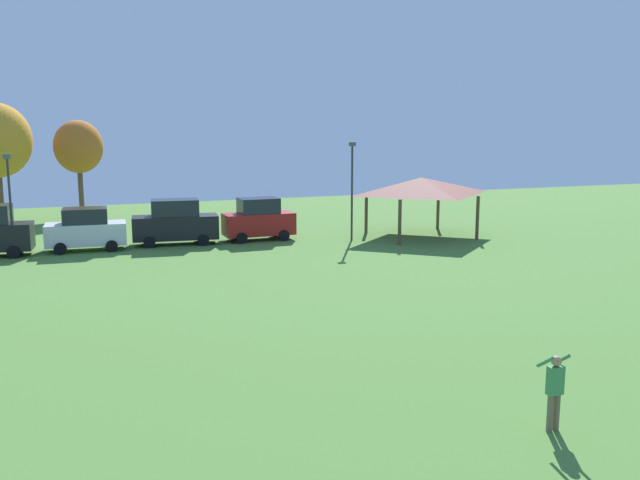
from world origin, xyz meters
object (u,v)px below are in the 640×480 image
object	(u,v)px
parked_car_rightmost_in_row	(259,220)
park_pavilion	(421,186)
person_standing_mid_field	(555,387)
treeline_tree_3	(78,147)
light_post_0	(10,199)
light_post_1	(352,185)
parked_car_third_from_left	(175,223)
parked_car_second_from_left	(86,229)

from	to	relation	value
parked_car_rightmost_in_row	park_pavilion	xyz separation A→B (m)	(9.65, -2.13, 1.86)
person_standing_mid_field	park_pavilion	size ratio (longest dim) A/B	0.27
treeline_tree_3	person_standing_mid_field	bearing A→B (deg)	-78.22
park_pavilion	light_post_0	xyz separation A→B (m)	(-22.92, 1.44, -0.04)
person_standing_mid_field	treeline_tree_3	distance (m)	42.61
person_standing_mid_field	light_post_0	bearing A→B (deg)	137.91
person_standing_mid_field	light_post_1	bearing A→B (deg)	99.06
park_pavilion	parked_car_third_from_left	bearing A→B (deg)	170.64
person_standing_mid_field	light_post_0	world-z (taller)	light_post_0
light_post_0	treeline_tree_3	size ratio (longest dim) A/B	0.75
park_pavilion	light_post_0	world-z (taller)	light_post_0
parked_car_second_from_left	park_pavilion	world-z (taller)	park_pavilion
parked_car_rightmost_in_row	light_post_1	distance (m)	5.88
parked_car_third_from_left	parked_car_rightmost_in_row	bearing A→B (deg)	3.55
park_pavilion	person_standing_mid_field	bearing A→B (deg)	-112.91
light_post_1	treeline_tree_3	world-z (taller)	treeline_tree_3
parked_car_third_from_left	treeline_tree_3	distance (m)	15.60
light_post_0	light_post_1	xyz separation A→B (m)	(18.37, -1.36, 0.24)
parked_car_third_from_left	park_pavilion	size ratio (longest dim) A/B	0.74
parked_car_second_from_left	light_post_0	distance (m)	4.13
parked_car_second_from_left	parked_car_third_from_left	bearing A→B (deg)	5.07
person_standing_mid_field	parked_car_rightmost_in_row	bearing A→B (deg)	110.74
person_standing_mid_field	treeline_tree_3	size ratio (longest dim) A/B	0.25
parked_car_third_from_left	light_post_1	distance (m)	10.41
parked_car_third_from_left	treeline_tree_3	bearing A→B (deg)	114.43
parked_car_second_from_left	park_pavilion	bearing A→B (deg)	-3.10
person_standing_mid_field	light_post_0	xyz separation A→B (m)	(-12.46, 26.18, 2.02)
park_pavilion	light_post_0	bearing A→B (deg)	176.41
parked_car_rightmost_in_row	light_post_1	bearing A→B (deg)	-22.73
park_pavilion	light_post_0	distance (m)	22.96
parked_car_third_from_left	treeline_tree_3	world-z (taller)	treeline_tree_3
parked_car_rightmost_in_row	treeline_tree_3	bearing A→B (deg)	122.05
parked_car_second_from_left	parked_car_third_from_left	world-z (taller)	parked_car_third_from_left
light_post_0	light_post_1	bearing A→B (deg)	-4.23
parked_car_third_from_left	parked_car_rightmost_in_row	world-z (taller)	parked_car_third_from_left
person_standing_mid_field	parked_car_second_from_left	bearing A→B (deg)	130.66
light_post_0	light_post_1	distance (m)	18.43
light_post_0	parked_car_rightmost_in_row	bearing A→B (deg)	2.99
person_standing_mid_field	light_post_1	size ratio (longest dim) A/B	0.31
person_standing_mid_field	treeline_tree_3	bearing A→B (deg)	124.24
light_post_0	park_pavilion	bearing A→B (deg)	-3.59
parked_car_third_from_left	light_post_0	xyz separation A→B (m)	(-8.42, -0.95, 1.78)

